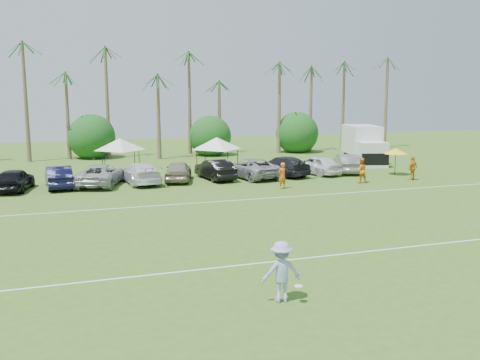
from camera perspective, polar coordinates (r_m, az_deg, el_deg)
name	(u,v)px	position (r m, az deg, el deg)	size (l,w,h in m)	color
ground	(328,274)	(20.23, 9.32, -9.89)	(120.00, 120.00, 0.00)	#385D1C
field_lines	(253,224)	(27.24, 1.40, -4.71)	(80.00, 12.10, 0.01)	white
palm_tree_2	(23,64)	(54.95, -22.15, 11.37)	(2.40, 2.40, 10.90)	brown
palm_tree_3	(67,56)	(54.93, -17.95, 12.49)	(2.40, 2.40, 11.90)	brown
palm_tree_4	(111,83)	(55.05, -13.59, 9.98)	(2.40, 2.40, 8.90)	brown
palm_tree_5	(151,75)	(55.59, -9.44, 11.01)	(2.40, 2.40, 9.90)	brown
palm_tree_6	(190,67)	(56.41, -5.36, 11.94)	(2.40, 2.40, 10.90)	brown
palm_tree_7	(227,59)	(57.52, -1.40, 12.77)	(2.40, 2.40, 11.90)	brown
palm_tree_8	(271,84)	(59.10, 3.32, 10.16)	(2.40, 2.40, 8.90)	brown
palm_tree_9	(313,77)	(61.17, 7.75, 10.88)	(2.40, 2.40, 9.90)	brown
palm_tree_10	(352,69)	(63.57, 11.90, 11.49)	(2.40, 2.40, 10.90)	brown
palm_tree_11	(383,62)	(65.72, 15.00, 12.04)	(2.40, 2.40, 11.90)	brown
bush_tree_1	(92,141)	(56.10, -15.50, 4.07)	(4.00, 4.00, 4.00)	brown
bush_tree_2	(207,137)	(58.02, -3.55, 4.56)	(4.00, 4.00, 4.00)	brown
bush_tree_3	(292,135)	(61.38, 5.53, 4.79)	(4.00, 4.00, 4.00)	brown
sideline_player_a	(282,176)	(37.12, 4.52, 0.47)	(0.67, 0.44, 1.83)	orange
sideline_player_b	(361,170)	(40.32, 12.78, 1.00)	(0.91, 0.71, 1.86)	orange
sideline_player_c	(413,168)	(42.73, 17.94, 1.21)	(1.07, 0.44, 1.82)	orange
box_truck	(364,143)	(51.58, 13.10, 3.82)	(4.19, 7.22, 3.50)	silver
canopy_tent_left	(120,138)	(44.89, -12.72, 4.35)	(4.16, 4.16, 3.37)	black
canopy_tent_right	(217,137)	(44.25, -2.51, 4.56)	(4.24, 4.24, 3.43)	black
market_umbrella	(396,151)	(44.83, 16.28, 2.98)	(1.95, 1.95, 2.17)	black
frisbee_player	(281,272)	(17.28, 4.42, -9.71)	(1.32, 0.90, 1.98)	#98A1D7
parked_car_0	(14,179)	(39.32, -22.93, 0.05)	(1.84, 4.56, 1.55)	black
parked_car_1	(59,177)	(39.49, -18.78, 0.33)	(1.65, 4.72, 1.55)	black
parked_car_2	(101,175)	(39.52, -14.66, 0.53)	(2.58, 5.59, 1.55)	#A5A6A8
parked_car_3	(140,173)	(39.80, -10.57, 0.74)	(2.18, 5.36, 1.55)	white
parked_car_4	(178,171)	(40.42, -6.60, 0.97)	(1.84, 4.56, 1.55)	gray
parked_car_5	(215,169)	(41.00, -2.68, 1.14)	(1.65, 4.72, 1.55)	black
parked_car_6	(251,168)	(41.68, 1.15, 1.28)	(2.58, 5.59, 1.55)	#919399
parked_car_7	(283,166)	(43.02, 4.57, 1.51)	(2.18, 5.36, 1.55)	black
parked_car_8	(317,165)	(43.91, 8.17, 1.60)	(1.84, 4.56, 1.55)	white
parked_car_9	(347,163)	(45.33, 11.34, 1.75)	(1.65, 4.72, 1.55)	slate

